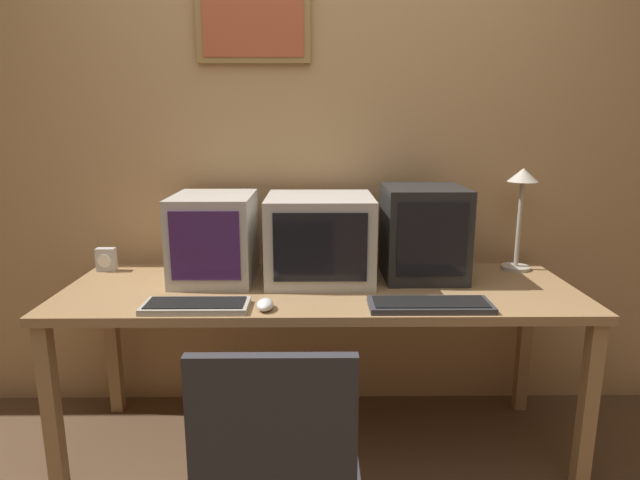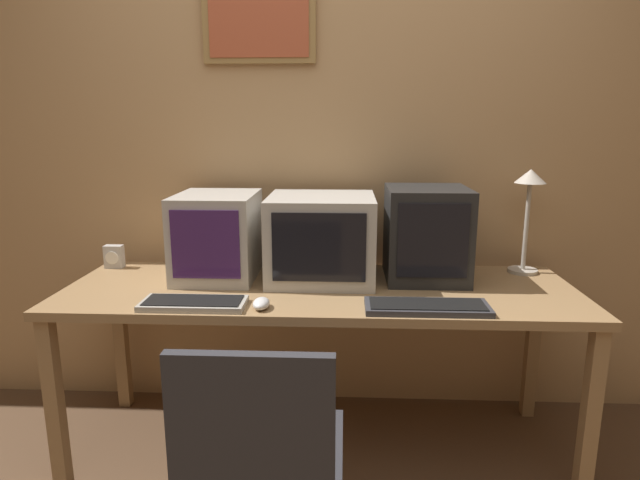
% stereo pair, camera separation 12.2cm
% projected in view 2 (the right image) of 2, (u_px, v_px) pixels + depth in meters
% --- Properties ---
extents(wall_back, '(8.00, 0.08, 2.60)m').
position_uv_depth(wall_back, '(324.00, 148.00, 2.58)').
color(wall_back, tan).
rests_on(wall_back, ground_plane).
extents(desk, '(2.13, 0.73, 0.75)m').
position_uv_depth(desk, '(320.00, 302.00, 2.26)').
color(desk, '#99754C').
rests_on(desk, ground_plane).
extents(monitor_left, '(0.34, 0.42, 0.37)m').
position_uv_depth(monitor_left, '(217.00, 236.00, 2.36)').
color(monitor_left, '#B7B2A8').
rests_on(monitor_left, desk).
extents(monitor_center, '(0.46, 0.45, 0.37)m').
position_uv_depth(monitor_center, '(321.00, 237.00, 2.33)').
color(monitor_center, '#B7B2A8').
rests_on(monitor_center, desk).
extents(monitor_right, '(0.35, 0.37, 0.40)m').
position_uv_depth(monitor_right, '(426.00, 234.00, 2.33)').
color(monitor_right, black).
rests_on(monitor_right, desk).
extents(keyboard_main, '(0.39, 0.16, 0.03)m').
position_uv_depth(keyboard_main, '(194.00, 303.00, 2.01)').
color(keyboard_main, '#A8A399').
rests_on(keyboard_main, desk).
extents(keyboard_side, '(0.46, 0.17, 0.03)m').
position_uv_depth(keyboard_side, '(427.00, 307.00, 1.97)').
color(keyboard_side, '#333338').
rests_on(keyboard_side, desk).
extents(mouse_near_keyboard, '(0.06, 0.10, 0.04)m').
position_uv_depth(mouse_near_keyboard, '(261.00, 303.00, 1.98)').
color(mouse_near_keyboard, silver).
rests_on(mouse_near_keyboard, desk).
extents(desk_clock, '(0.08, 0.05, 0.11)m').
position_uv_depth(desk_clock, '(114.00, 257.00, 2.53)').
color(desk_clock, '#B7B2AD').
rests_on(desk_clock, desk).
extents(desk_lamp, '(0.14, 0.14, 0.47)m').
position_uv_depth(desk_lamp, '(529.00, 199.00, 2.38)').
color(desk_lamp, '#B2A899').
rests_on(desk_lamp, desk).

